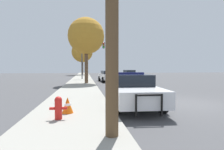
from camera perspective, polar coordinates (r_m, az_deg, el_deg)
The scene contains 11 objects.
ground_plane at distance 9.16m, azimuth 22.23°, elevation -8.61°, with size 110.00×110.00×0.00m, color #474749.
sidewalk_left at distance 7.87m, azimuth -12.00°, elevation -9.78°, with size 3.00×110.00×0.13m.
police_car at distance 8.27m, azimuth 6.20°, elevation -4.36°, with size 2.27×5.45×1.50m.
fire_hydrant at distance 5.68m, azimuth -17.10°, elevation -9.99°, with size 0.53×0.23×0.71m.
traffic_light at distance 26.21m, azimuth -6.97°, elevation 7.32°, with size 3.43×0.35×5.59m.
car_background_midblock at distance 22.05m, azimuth -1.36°, elevation -0.25°, with size 2.18×4.72×1.38m.
car_background_oncoming at distance 29.38m, azimuth 5.74°, elevation 0.34°, with size 2.19×4.13×1.40m.
car_background_distant at distance 44.71m, azimuth -0.80°, elevation 0.93°, with size 2.04×4.59×1.23m.
tree_sidewalk_far at distance 43.59m, azimuth -9.71°, elevation 7.46°, with size 5.11×5.11×8.14m.
tree_sidewalk_near at distance 18.87m, azimuth -8.43°, elevation 12.43°, with size 3.80×3.80×6.84m.
traffic_cone at distance 6.37m, azimuth -14.31°, elevation -9.49°, with size 0.40×0.40×0.56m.
Camera 1 is at (-4.67, -7.69, 1.70)m, focal length 28.00 mm.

